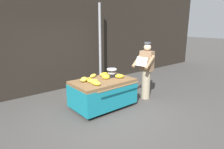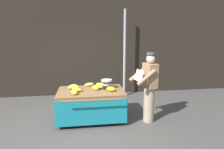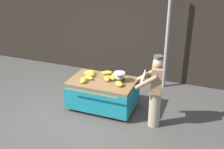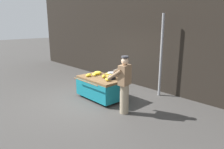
% 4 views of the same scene
% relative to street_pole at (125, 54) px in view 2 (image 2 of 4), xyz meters
% --- Properties ---
extents(ground_plane, '(60.00, 60.00, 0.00)m').
position_rel_street_pole_xyz_m(ground_plane, '(-1.41, -2.21, -1.47)').
color(ground_plane, '#423F3D').
extents(back_wall, '(16.00, 0.24, 4.18)m').
position_rel_street_pole_xyz_m(back_wall, '(-1.41, 0.51, 0.63)').
color(back_wall, black).
rests_on(back_wall, ground).
extents(street_pole, '(0.09, 0.09, 2.93)m').
position_rel_street_pole_xyz_m(street_pole, '(0.00, 0.00, 0.00)').
color(street_pole, gray).
rests_on(street_pole, ground).
extents(banana_cart, '(1.65, 1.21, 0.77)m').
position_rel_street_pole_xyz_m(banana_cart, '(-1.21, -1.77, -0.91)').
color(banana_cart, brown).
rests_on(banana_cart, ground).
extents(weighing_scale, '(0.28, 0.28, 0.23)m').
position_rel_street_pole_xyz_m(weighing_scale, '(-0.80, -1.65, -0.58)').
color(weighing_scale, black).
rests_on(weighing_scale, banana_cart).
extents(banana_bunch_0, '(0.23, 0.24, 0.11)m').
position_rel_street_pole_xyz_m(banana_bunch_0, '(-1.56, -1.67, -0.64)').
color(banana_bunch_0, gold).
rests_on(banana_bunch_0, banana_cart).
extents(banana_bunch_1, '(0.29, 0.28, 0.11)m').
position_rel_street_pole_xyz_m(banana_bunch_1, '(-0.73, -1.89, -0.65)').
color(banana_bunch_1, gold).
rests_on(banana_bunch_1, banana_cart).
extents(banana_bunch_2, '(0.23, 0.24, 0.12)m').
position_rel_street_pole_xyz_m(banana_bunch_2, '(-1.09, -1.75, -0.64)').
color(banana_bunch_2, gold).
rests_on(banana_bunch_2, banana_cart).
extents(banana_bunch_3, '(0.28, 0.20, 0.12)m').
position_rel_street_pole_xyz_m(banana_bunch_3, '(-0.95, -1.50, -0.64)').
color(banana_bunch_3, gold).
rests_on(banana_bunch_3, banana_cart).
extents(banana_bunch_4, '(0.29, 0.23, 0.10)m').
position_rel_street_pole_xyz_m(banana_bunch_4, '(-1.56, -1.81, -0.65)').
color(banana_bunch_4, yellow).
rests_on(banana_bunch_4, banana_cart).
extents(banana_bunch_5, '(0.32, 0.32, 0.11)m').
position_rel_street_pole_xyz_m(banana_bunch_5, '(-1.66, -1.55, -0.64)').
color(banana_bunch_5, yellow).
rests_on(banana_bunch_5, banana_cart).
extents(banana_bunch_6, '(0.20, 0.30, 0.11)m').
position_rel_street_pole_xyz_m(banana_bunch_6, '(-1.60, -2.02, -0.65)').
color(banana_bunch_6, yellow).
rests_on(banana_bunch_6, banana_cart).
extents(banana_bunch_7, '(0.30, 0.22, 0.09)m').
position_rel_street_pole_xyz_m(banana_bunch_7, '(-1.24, -1.36, -0.65)').
color(banana_bunch_7, yellow).
rests_on(banana_bunch_7, banana_cart).
extents(banana_bunch_8, '(0.23, 0.16, 0.09)m').
position_rel_street_pole_xyz_m(banana_bunch_8, '(-0.98, -1.64, -0.65)').
color(banana_bunch_8, gold).
rests_on(banana_bunch_8, banana_cart).
extents(vendor_person, '(0.64, 0.59, 1.71)m').
position_rel_street_pole_xyz_m(vendor_person, '(0.18, -2.07, -0.59)').
color(vendor_person, gray).
rests_on(vendor_person, ground).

